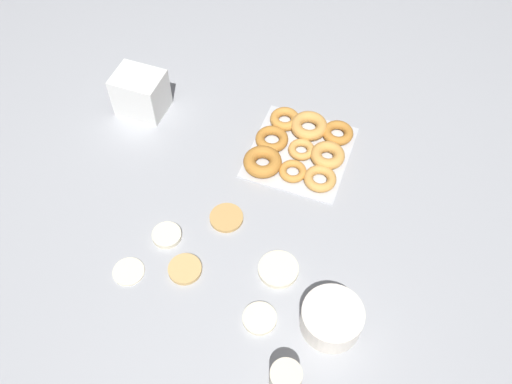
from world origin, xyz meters
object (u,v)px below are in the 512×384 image
pancake_5 (260,318)px  pancake_0 (185,269)px  batter_bowl (332,319)px  container_stack (141,93)px  pancake_3 (167,235)px  paper_cup (285,380)px  pancake_1 (129,271)px  donut_tray (299,147)px  pancake_2 (278,269)px  pancake_4 (226,219)px

pancake_5 → pancake_0: bearing=-14.6°
batter_bowl → container_stack: (0.77, -0.50, 0.03)m
batter_bowl → container_stack: container_stack is taller
pancake_3 → paper_cup: paper_cup is taller
pancake_1 → donut_tray: 0.62m
pancake_1 → paper_cup: paper_cup is taller
container_stack → donut_tray: bearing=-180.0°
pancake_0 → donut_tray: 0.52m
pancake_5 → container_stack: size_ratio=0.57×
pancake_3 → donut_tray: size_ratio=0.26×
pancake_5 → paper_cup: bearing=129.7°
pancake_2 → pancake_5: pancake_2 is taller
donut_tray → container_stack: (0.53, 0.00, 0.05)m
paper_cup → batter_bowl: bearing=-108.1°
pancake_0 → container_stack: (0.37, -0.49, 0.06)m
pancake_2 → pancake_3: (0.32, 0.01, -0.00)m
pancake_2 → pancake_3: same height
pancake_2 → batter_bowl: bearing=150.4°
pancake_5 → batter_bowl: 0.18m
pancake_4 → container_stack: bearing=-36.8°
pancake_0 → pancake_2: (-0.23, -0.08, 0.00)m
pancake_4 → pancake_5: size_ratio=1.10×
pancake_1 → donut_tray: bearing=-118.3°
pancake_5 → pancake_1: bearing=-0.7°
pancake_1 → paper_cup: 0.50m
pancake_2 → donut_tray: 0.42m
pancake_3 → paper_cup: 0.51m
donut_tray → pancake_2: bearing=100.1°
pancake_1 → pancake_3: bearing=-110.0°
pancake_0 → pancake_2: pancake_2 is taller
paper_cup → pancake_1: bearing=-15.9°
pancake_2 → pancake_5: 0.14m
donut_tray → paper_cup: paper_cup is taller
pancake_3 → donut_tray: donut_tray is taller
pancake_4 → batter_bowl: 0.41m
donut_tray → batter_bowl: size_ratio=2.06×
batter_bowl → donut_tray: bearing=-64.5°
pancake_0 → pancake_5: pancake_0 is taller
pancake_4 → batter_bowl: batter_bowl is taller
pancake_2 → batter_bowl: batter_bowl is taller
pancake_1 → batter_bowl: size_ratio=0.55×
pancake_2 → pancake_4: (0.19, -0.10, -0.00)m
batter_bowl → container_stack: bearing=-33.2°
pancake_2 → pancake_3: bearing=1.2°
pancake_1 → container_stack: bearing=-66.9°
pancake_0 → paper_cup: paper_cup is taller
pancake_0 → container_stack: container_stack is taller
pancake_3 → pancake_5: bearing=156.9°
donut_tray → batter_bowl: 0.56m
pancake_5 → batter_bowl: size_ratio=0.57×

